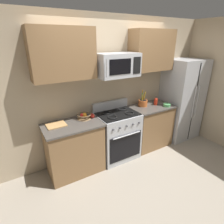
{
  "coord_description": "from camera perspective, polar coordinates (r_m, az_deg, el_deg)",
  "views": [
    {
      "loc": [
        -1.66,
        -2.0,
        2.2
      ],
      "look_at": [
        -0.19,
        0.48,
        1.03
      ],
      "focal_mm": 29.05,
      "sensor_mm": 36.0,
      "label": 1
    }
  ],
  "objects": [
    {
      "name": "wall_back",
      "position": [
        3.51,
        -1.37,
        7.2
      ],
      "size": [
        8.0,
        0.1,
        2.6
      ],
      "primitive_type": "cube",
      "color": "tan",
      "rests_on": "ground"
    },
    {
      "name": "bottle_hot_sauce",
      "position": [
        3.89,
        13.63,
        3.32
      ],
      "size": [
        0.07,
        0.07,
        0.18
      ],
      "color": "red",
      "rests_on": "counter_right"
    },
    {
      "name": "apple_loose",
      "position": [
        3.18,
        -6.2,
        -1.17
      ],
      "size": [
        0.08,
        0.08,
        0.08
      ],
      "primitive_type": "sphere",
      "color": "red",
      "rests_on": "counter_left"
    },
    {
      "name": "microwave",
      "position": [
        3.13,
        1.65,
        14.55
      ],
      "size": [
        0.72,
        0.44,
        0.39
      ],
      "color": "#B2B5BA"
    },
    {
      "name": "counter_right",
      "position": [
        4.0,
        11.92,
        -4.27
      ],
      "size": [
        0.9,
        0.58,
        0.91
      ],
      "color": "olive",
      "rests_on": "ground"
    },
    {
      "name": "upper_cabinets_left",
      "position": [
        2.86,
        -15.26,
        17.18
      ],
      "size": [
        0.94,
        0.34,
        0.75
      ],
      "color": "olive"
    },
    {
      "name": "upper_cabinets_right",
      "position": [
        3.72,
        12.39,
        18.38
      ],
      "size": [
        0.89,
        0.34,
        0.75
      ],
      "color": "olive"
    },
    {
      "name": "prep_bowl",
      "position": [
        3.88,
        16.87,
        2.16
      ],
      "size": [
        0.15,
        0.15,
        0.06
      ],
      "color": "#59AD66",
      "rests_on": "counter_right"
    },
    {
      "name": "ground_plane",
      "position": [
        3.4,
        7.26,
        -18.45
      ],
      "size": [
        16.0,
        16.0,
        0.0
      ],
      "primitive_type": "plane",
      "color": "gray"
    },
    {
      "name": "wall_right",
      "position": [
        4.47,
        31.73,
        7.16
      ],
      "size": [
        0.1,
        8.0,
        2.6
      ],
      "primitive_type": "cube",
      "color": "tan",
      "rests_on": "ground"
    },
    {
      "name": "refrigerator",
      "position": [
        4.45,
        21.01,
        3.59
      ],
      "size": [
        0.82,
        0.69,
        1.8
      ],
      "color": "#B2B5BA",
      "rests_on": "ground"
    },
    {
      "name": "counter_left",
      "position": [
        3.23,
        -11.71,
        -11.14
      ],
      "size": [
        0.95,
        0.58,
        0.91
      ],
      "color": "olive",
      "rests_on": "ground"
    },
    {
      "name": "fruit_basket",
      "position": [
        3.16,
        -8.78,
        -1.26
      ],
      "size": [
        0.24,
        0.24,
        0.11
      ],
      "color": "brown",
      "rests_on": "counter_left"
    },
    {
      "name": "range_oven",
      "position": [
        3.53,
        1.64,
        -7.18
      ],
      "size": [
        0.76,
        0.62,
        1.09
      ],
      "color": "#B2B5BA",
      "rests_on": "ground"
    },
    {
      "name": "cutting_board",
      "position": [
        3.04,
        -17.16,
        -3.93
      ],
      "size": [
        0.31,
        0.25,
        0.02
      ],
      "primitive_type": "cube",
      "rotation": [
        0.0,
        0.0,
        0.03
      ],
      "color": "tan",
      "rests_on": "counter_left"
    },
    {
      "name": "utensil_crock",
      "position": [
        3.78,
        9.68,
        3.0
      ],
      "size": [
        0.19,
        0.19,
        0.33
      ],
      "color": "#D1662D",
      "rests_on": "counter_right"
    }
  ]
}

